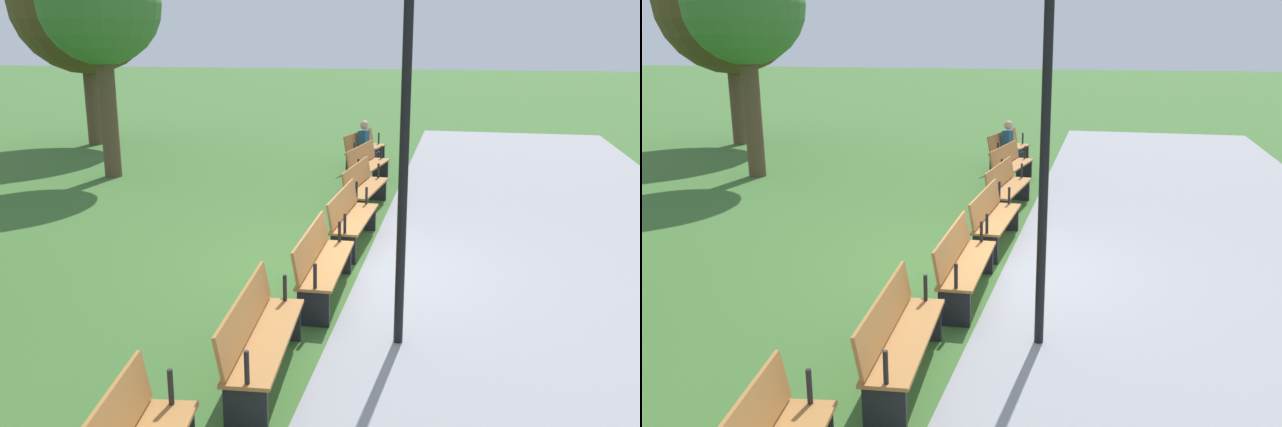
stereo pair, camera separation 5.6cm
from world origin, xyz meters
The scene contains 12 objects.
ground_plane centered at (0.00, 0.00, 0.00)m, with size 120.00×120.00×0.00m, color #3D6B2D.
path_paving centered at (0.00, 3.18, 0.00)m, with size 29.80×5.86×0.01m, color #939399.
bench_0 centered at (-7.74, -0.88, 0.48)m, with size 1.97×0.86×0.89m.
bench_1 centered at (-5.55, -0.48, 0.48)m, with size 1.97×0.75×0.89m.
bench_2 centered at (-3.34, -0.22, 0.48)m, with size 1.95×0.64×0.89m.
bench_3 centered at (-1.11, -0.09, 0.48)m, with size 1.93×0.53×0.89m.
bench_4 centered at (1.11, -0.09, 0.48)m, with size 1.93×0.53×0.89m.
bench_5 centered at (3.34, -0.22, 0.48)m, with size 1.95×0.64×0.89m.
person_seated centered at (-7.56, -0.77, 0.64)m, with size 0.40×0.57×1.20m.
tree_0 centered at (-5.26, -6.53, 3.90)m, with size 2.73×2.73×5.33m.
tree_2 centered at (-9.61, -9.53, 4.26)m, with size 4.28×4.28×6.42m.
lamp_post centered at (2.22, 1.01, 3.03)m, with size 0.32×0.32×4.41m.
Camera 2 is at (8.90, 1.63, 3.24)m, focal length 37.28 mm.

